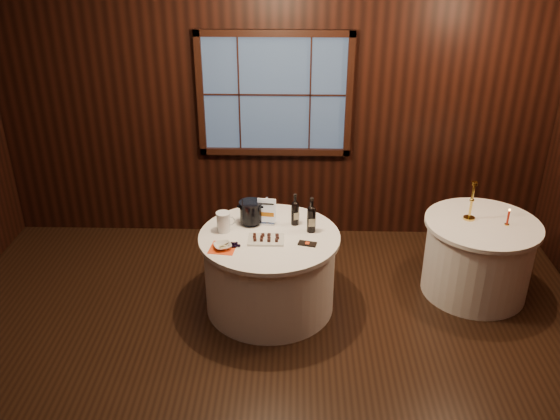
{
  "coord_description": "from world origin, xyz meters",
  "views": [
    {
      "loc": [
        0.22,
        -3.65,
        3.37
      ],
      "look_at": [
        0.1,
        0.9,
        1.07
      ],
      "focal_mm": 38.0,
      "sensor_mm": 36.0,
      "label": 1
    }
  ],
  "objects_px": {
    "main_table": "(270,271)",
    "chocolate_plate": "(266,239)",
    "red_candle": "(508,219)",
    "port_bottle_right": "(311,217)",
    "sign_stand": "(267,215)",
    "port_bottle_left": "(295,211)",
    "ice_bucket": "(251,212)",
    "brass_candlestick": "(471,206)",
    "cracker_bowl": "(223,246)",
    "side_table": "(477,257)",
    "grape_bunch": "(234,245)",
    "glass_pitcher": "(224,222)",
    "chocolate_box": "(307,244)"
  },
  "relations": [
    {
      "from": "side_table",
      "to": "sign_stand",
      "type": "height_order",
      "value": "sign_stand"
    },
    {
      "from": "ice_bucket",
      "to": "red_candle",
      "type": "xyz_separation_m",
      "value": [
        2.38,
        0.03,
        -0.05
      ]
    },
    {
      "from": "glass_pitcher",
      "to": "cracker_bowl",
      "type": "height_order",
      "value": "glass_pitcher"
    },
    {
      "from": "cracker_bowl",
      "to": "ice_bucket",
      "type": "bearing_deg",
      "value": 65.36
    },
    {
      "from": "cracker_bowl",
      "to": "brass_candlestick",
      "type": "distance_m",
      "value": 2.35
    },
    {
      "from": "side_table",
      "to": "red_candle",
      "type": "distance_m",
      "value": 0.49
    },
    {
      "from": "port_bottle_left",
      "to": "ice_bucket",
      "type": "xyz_separation_m",
      "value": [
        -0.41,
        0.0,
        -0.02
      ]
    },
    {
      "from": "cracker_bowl",
      "to": "red_candle",
      "type": "relative_size",
      "value": 0.9
    },
    {
      "from": "side_table",
      "to": "sign_stand",
      "type": "xyz_separation_m",
      "value": [
        -2.03,
        -0.09,
        0.48
      ]
    },
    {
      "from": "side_table",
      "to": "chocolate_plate",
      "type": "distance_m",
      "value": 2.1
    },
    {
      "from": "main_table",
      "to": "grape_bunch",
      "type": "relative_size",
      "value": 7.67
    },
    {
      "from": "port_bottle_right",
      "to": "red_candle",
      "type": "relative_size",
      "value": 2.0
    },
    {
      "from": "side_table",
      "to": "port_bottle_left",
      "type": "distance_m",
      "value": 1.85
    },
    {
      "from": "side_table",
      "to": "brass_candlestick",
      "type": "relative_size",
      "value": 2.8
    },
    {
      "from": "ice_bucket",
      "to": "cracker_bowl",
      "type": "height_order",
      "value": "ice_bucket"
    },
    {
      "from": "ice_bucket",
      "to": "grape_bunch",
      "type": "xyz_separation_m",
      "value": [
        -0.12,
        -0.43,
        -0.1
      ]
    },
    {
      "from": "port_bottle_right",
      "to": "brass_candlestick",
      "type": "xyz_separation_m",
      "value": [
        1.5,
        0.28,
        -0.01
      ]
    },
    {
      "from": "chocolate_plate",
      "to": "red_candle",
      "type": "bearing_deg",
      "value": 8.98
    },
    {
      "from": "side_table",
      "to": "chocolate_box",
      "type": "relative_size",
      "value": 6.79
    },
    {
      "from": "chocolate_plate",
      "to": "brass_candlestick",
      "type": "bearing_deg",
      "value": 13.64
    },
    {
      "from": "red_candle",
      "to": "port_bottle_right",
      "type": "bearing_deg",
      "value": -174.66
    },
    {
      "from": "brass_candlestick",
      "to": "sign_stand",
      "type": "bearing_deg",
      "value": -175.51
    },
    {
      "from": "port_bottle_right",
      "to": "glass_pitcher",
      "type": "distance_m",
      "value": 0.8
    },
    {
      "from": "side_table",
      "to": "port_bottle_right",
      "type": "height_order",
      "value": "port_bottle_right"
    },
    {
      "from": "grape_bunch",
      "to": "red_candle",
      "type": "xyz_separation_m",
      "value": [
        2.5,
        0.47,
        0.05
      ]
    },
    {
      "from": "cracker_bowl",
      "to": "glass_pitcher",
      "type": "bearing_deg",
      "value": 94.34
    },
    {
      "from": "sign_stand",
      "to": "port_bottle_left",
      "type": "bearing_deg",
      "value": 7.38
    },
    {
      "from": "glass_pitcher",
      "to": "brass_candlestick",
      "type": "bearing_deg",
      "value": -5.22
    },
    {
      "from": "main_table",
      "to": "sign_stand",
      "type": "height_order",
      "value": "sign_stand"
    },
    {
      "from": "main_table",
      "to": "ice_bucket",
      "type": "height_order",
      "value": "ice_bucket"
    },
    {
      "from": "sign_stand",
      "to": "port_bottle_left",
      "type": "xyz_separation_m",
      "value": [
        0.26,
        0.0,
        0.04
      ]
    },
    {
      "from": "port_bottle_right",
      "to": "glass_pitcher",
      "type": "height_order",
      "value": "port_bottle_right"
    },
    {
      "from": "sign_stand",
      "to": "brass_candlestick",
      "type": "distance_m",
      "value": 1.92
    },
    {
      "from": "chocolate_plate",
      "to": "grape_bunch",
      "type": "distance_m",
      "value": 0.3
    },
    {
      "from": "main_table",
      "to": "glass_pitcher",
      "type": "bearing_deg",
      "value": 171.18
    },
    {
      "from": "main_table",
      "to": "grape_bunch",
      "type": "height_order",
      "value": "grape_bunch"
    },
    {
      "from": "brass_candlestick",
      "to": "chocolate_box",
      "type": "bearing_deg",
      "value": -161.35
    },
    {
      "from": "side_table",
      "to": "cracker_bowl",
      "type": "height_order",
      "value": "cracker_bowl"
    },
    {
      "from": "glass_pitcher",
      "to": "brass_candlestick",
      "type": "height_order",
      "value": "brass_candlestick"
    },
    {
      "from": "main_table",
      "to": "glass_pitcher",
      "type": "relative_size",
      "value": 6.84
    },
    {
      "from": "main_table",
      "to": "sign_stand",
      "type": "xyz_separation_m",
      "value": [
        -0.03,
        0.21,
        0.48
      ]
    },
    {
      "from": "main_table",
      "to": "chocolate_plate",
      "type": "distance_m",
      "value": 0.41
    },
    {
      "from": "grape_bunch",
      "to": "brass_candlestick",
      "type": "height_order",
      "value": "brass_candlestick"
    },
    {
      "from": "sign_stand",
      "to": "glass_pitcher",
      "type": "height_order",
      "value": "sign_stand"
    },
    {
      "from": "ice_bucket",
      "to": "chocolate_plate",
      "type": "xyz_separation_m",
      "value": [
        0.15,
        -0.32,
        -0.1
      ]
    },
    {
      "from": "chocolate_plate",
      "to": "cracker_bowl",
      "type": "xyz_separation_m",
      "value": [
        -0.37,
        -0.14,
        0.0
      ]
    },
    {
      "from": "red_candle",
      "to": "port_bottle_left",
      "type": "bearing_deg",
      "value": -178.93
    },
    {
      "from": "chocolate_box",
      "to": "cracker_bowl",
      "type": "height_order",
      "value": "cracker_bowl"
    },
    {
      "from": "side_table",
      "to": "ice_bucket",
      "type": "xyz_separation_m",
      "value": [
        -2.18,
        -0.08,
        0.5
      ]
    },
    {
      "from": "port_bottle_right",
      "to": "grape_bunch",
      "type": "xyz_separation_m",
      "value": [
        -0.68,
        -0.3,
        -0.13
      ]
    }
  ]
}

